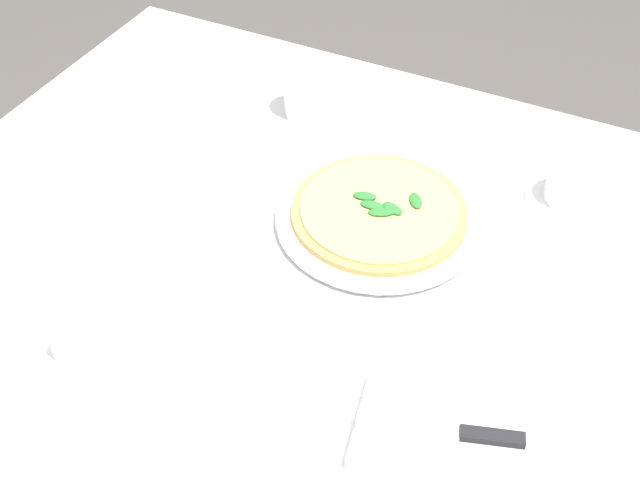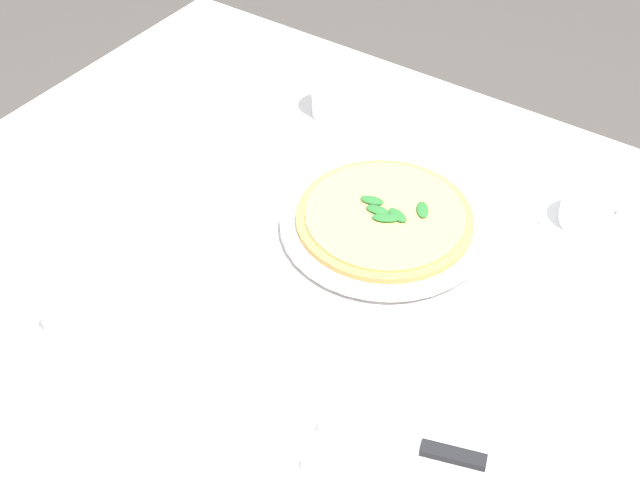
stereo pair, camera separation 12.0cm
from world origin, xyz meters
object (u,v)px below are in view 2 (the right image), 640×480
at_px(pizza, 385,217).
at_px(menu_card, 55,293).
at_px(pizza_plate, 384,223).
at_px(napkin_folded, 411,452).
at_px(water_glass_center_back, 333,91).
at_px(dinner_knife, 409,445).
at_px(coffee_cup_right_edge, 587,210).

height_order(pizza, menu_card, menu_card).
relative_size(pizza_plate, napkin_folded, 1.29).
bearing_deg(water_glass_center_back, dinner_knife, 130.70).
distance_m(coffee_cup_right_edge, napkin_folded, 0.49).
xyz_separation_m(pizza_plate, dinner_knife, (-0.22, 0.32, 0.01)).
height_order(water_glass_center_back, menu_card, water_glass_center_back).
bearing_deg(napkin_folded, water_glass_center_back, -60.30).
relative_size(pizza_plate, water_glass_center_back, 2.92).
distance_m(coffee_cup_right_edge, menu_card, 0.77).
relative_size(pizza, water_glass_center_back, 2.47).
xyz_separation_m(water_glass_center_back, dinner_knife, (-0.45, 0.53, -0.02)).
distance_m(pizza, dinner_knife, 0.39).
xyz_separation_m(napkin_folded, dinner_knife, (0.00, 0.00, 0.01)).
height_order(coffee_cup_right_edge, napkin_folded, coffee_cup_right_edge).
bearing_deg(pizza_plate, dinner_knife, 125.07).
distance_m(pizza, menu_card, 0.48).
height_order(pizza, coffee_cup_right_edge, coffee_cup_right_edge).
distance_m(pizza_plate, pizza, 0.01).
distance_m(napkin_folded, dinner_knife, 0.01).
distance_m(water_glass_center_back, napkin_folded, 0.69).
bearing_deg(dinner_knife, napkin_folded, 180.00).
height_order(dinner_knife, menu_card, menu_card).
distance_m(coffee_cup_right_edge, dinner_knife, 0.49).
distance_m(napkin_folded, menu_card, 0.52).
distance_m(dinner_knife, menu_card, 0.51).
bearing_deg(water_glass_center_back, pizza_plate, 137.81).
xyz_separation_m(pizza, napkin_folded, (-0.23, 0.32, -0.01)).
relative_size(dinner_knife, menu_card, 2.31).
height_order(pizza_plate, dinner_knife, dinner_knife).
bearing_deg(napkin_folded, coffee_cup_right_edge, -103.27).
relative_size(pizza_plate, dinner_knife, 1.63).
xyz_separation_m(water_glass_center_back, napkin_folded, (-0.45, 0.52, -0.04)).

